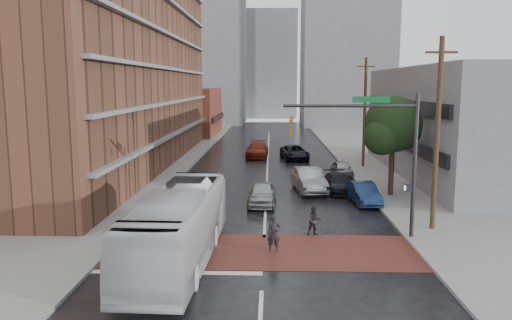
# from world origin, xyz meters

# --- Properties ---
(ground) EXTENTS (160.00, 160.00, 0.00)m
(ground) POSITION_xyz_m (0.00, 0.00, 0.00)
(ground) COLOR black
(ground) RESTS_ON ground
(crosswalk) EXTENTS (14.00, 5.00, 0.02)m
(crosswalk) POSITION_xyz_m (0.00, 0.50, 0.01)
(crosswalk) COLOR maroon
(crosswalk) RESTS_ON ground
(sidewalk_west) EXTENTS (9.00, 90.00, 0.15)m
(sidewalk_west) POSITION_xyz_m (-11.50, 25.00, 0.07)
(sidewalk_west) COLOR gray
(sidewalk_west) RESTS_ON ground
(sidewalk_east) EXTENTS (9.00, 90.00, 0.15)m
(sidewalk_east) POSITION_xyz_m (11.50, 25.00, 0.07)
(sidewalk_east) COLOR gray
(sidewalk_east) RESTS_ON ground
(apartment_block) EXTENTS (10.00, 44.00, 28.00)m
(apartment_block) POSITION_xyz_m (-14.00, 24.00, 14.00)
(apartment_block) COLOR brown
(apartment_block) RESTS_ON ground
(storefront_west) EXTENTS (8.00, 16.00, 7.00)m
(storefront_west) POSITION_xyz_m (-12.00, 54.00, 3.50)
(storefront_west) COLOR brown
(storefront_west) RESTS_ON ground
(building_east) EXTENTS (11.00, 26.00, 9.00)m
(building_east) POSITION_xyz_m (16.50, 20.00, 4.50)
(building_east) COLOR gray
(building_east) RESTS_ON ground
(distant_tower_west) EXTENTS (18.00, 16.00, 32.00)m
(distant_tower_west) POSITION_xyz_m (-14.00, 78.00, 16.00)
(distant_tower_west) COLOR gray
(distant_tower_west) RESTS_ON ground
(distant_tower_east) EXTENTS (16.00, 14.00, 36.00)m
(distant_tower_east) POSITION_xyz_m (14.00, 72.00, 18.00)
(distant_tower_east) COLOR gray
(distant_tower_east) RESTS_ON ground
(distant_tower_center) EXTENTS (12.00, 10.00, 24.00)m
(distant_tower_center) POSITION_xyz_m (0.00, 95.00, 12.00)
(distant_tower_center) COLOR gray
(distant_tower_center) RESTS_ON ground
(street_tree) EXTENTS (4.20, 4.10, 6.90)m
(street_tree) POSITION_xyz_m (8.52, 12.03, 4.73)
(street_tree) COLOR #332319
(street_tree) RESTS_ON ground
(signal_mast) EXTENTS (6.50, 0.30, 7.20)m
(signal_mast) POSITION_xyz_m (5.85, 2.50, 4.73)
(signal_mast) COLOR #2D2D33
(signal_mast) RESTS_ON ground
(utility_pole_near) EXTENTS (1.60, 0.26, 10.00)m
(utility_pole_near) POSITION_xyz_m (8.80, 4.00, 5.14)
(utility_pole_near) COLOR #473321
(utility_pole_near) RESTS_ON ground
(utility_pole_far) EXTENTS (1.60, 0.26, 10.00)m
(utility_pole_far) POSITION_xyz_m (8.80, 24.00, 5.14)
(utility_pole_far) COLOR #473321
(utility_pole_far) RESTS_ON ground
(transit_bus) EXTENTS (3.01, 11.51, 3.19)m
(transit_bus) POSITION_xyz_m (-3.63, -1.00, 1.59)
(transit_bus) COLOR silver
(transit_bus) RESTS_ON ground
(pedestrian_a) EXTENTS (0.66, 0.46, 1.71)m
(pedestrian_a) POSITION_xyz_m (0.47, 0.43, 0.86)
(pedestrian_a) COLOR black
(pedestrian_a) RESTS_ON ground
(pedestrian_b) EXTENTS (0.85, 0.72, 1.52)m
(pedestrian_b) POSITION_xyz_m (2.54, 3.00, 0.76)
(pedestrian_b) COLOR #262125
(pedestrian_b) RESTS_ON ground
(car_travel_a) EXTENTS (1.91, 4.37, 1.46)m
(car_travel_a) POSITION_xyz_m (-0.23, 9.47, 0.73)
(car_travel_a) COLOR #A3A5AA
(car_travel_a) RESTS_ON ground
(car_travel_b) EXTENTS (2.49, 5.33, 1.69)m
(car_travel_b) POSITION_xyz_m (3.04, 13.58, 0.84)
(car_travel_b) COLOR #979A9E
(car_travel_b) RESTS_ON ground
(car_travel_c) EXTENTS (2.47, 5.47, 1.56)m
(car_travel_c) POSITION_xyz_m (-1.13, 30.56, 0.78)
(car_travel_c) COLOR maroon
(car_travel_c) RESTS_ON ground
(suv_travel) EXTENTS (3.13, 5.51, 1.45)m
(suv_travel) POSITION_xyz_m (2.73, 29.02, 0.73)
(suv_travel) COLOR black
(suv_travel) RESTS_ON ground
(car_parked_near) EXTENTS (1.81, 4.25, 1.36)m
(car_parked_near) POSITION_xyz_m (6.30, 10.00, 0.68)
(car_parked_near) COLOR navy
(car_parked_near) RESTS_ON ground
(car_parked_mid) EXTENTS (2.08, 4.61, 1.31)m
(car_parked_mid) POSITION_xyz_m (5.20, 13.49, 0.66)
(car_parked_mid) COLOR black
(car_parked_mid) RESTS_ON ground
(car_parked_far) EXTENTS (1.72, 3.71, 1.23)m
(car_parked_far) POSITION_xyz_m (6.30, 19.96, 0.61)
(car_parked_far) COLOR #9A9BA1
(car_parked_far) RESTS_ON ground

